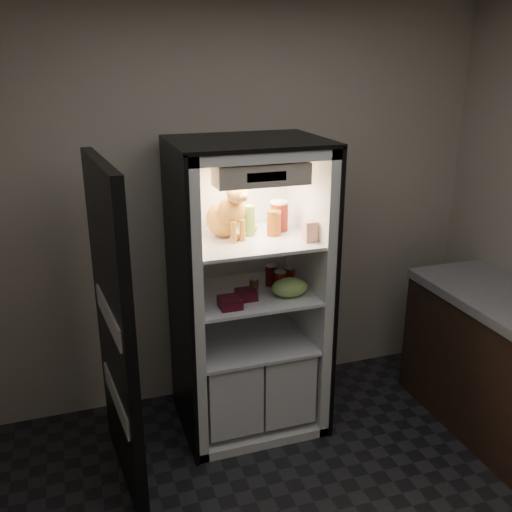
{
  "coord_description": "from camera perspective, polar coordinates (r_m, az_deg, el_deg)",
  "views": [
    {
      "loc": [
        -1.0,
        -1.78,
        2.32
      ],
      "look_at": [
        0.04,
        1.32,
        1.17
      ],
      "focal_mm": 40.0,
      "sensor_mm": 36.0,
      "label": 1
    }
  ],
  "objects": [
    {
      "name": "refrigerator",
      "position": [
        3.66,
        -0.91,
        -5.39
      ],
      "size": [
        0.9,
        0.72,
        1.88
      ],
      "color": "white",
      "rests_on": "floor"
    },
    {
      "name": "mayo_tub",
      "position": [
        3.57,
        -1.17,
        3.6
      ],
      "size": [
        0.09,
        0.09,
        0.12
      ],
      "color": "white",
      "rests_on": "refrigerator"
    },
    {
      "name": "soda_can_a",
      "position": [
        3.62,
        1.51,
        -1.94
      ],
      "size": [
        0.07,
        0.07,
        0.14
      ],
      "color": "black",
      "rests_on": "refrigerator"
    },
    {
      "name": "condiment_jar",
      "position": [
        3.56,
        -0.21,
        -2.79
      ],
      "size": [
        0.06,
        0.06,
        0.08
      ],
      "color": "#553518",
      "rests_on": "refrigerator"
    },
    {
      "name": "tabby_cat",
      "position": [
        3.4,
        -2.87,
        4.26
      ],
      "size": [
        0.36,
        0.39,
        0.4
      ],
      "rotation": [
        0.0,
        0.0,
        0.31
      ],
      "color": "#C37019",
      "rests_on": "refrigerator"
    },
    {
      "name": "soda_can_c",
      "position": [
        3.52,
        2.44,
        -2.58
      ],
      "size": [
        0.07,
        0.07,
        0.14
      ],
      "color": "black",
      "rests_on": "refrigerator"
    },
    {
      "name": "room_shell",
      "position": [
        2.16,
        10.2,
        0.07
      ],
      "size": [
        3.6,
        3.6,
        3.6
      ],
      "color": "white",
      "rests_on": "floor"
    },
    {
      "name": "berry_box_right",
      "position": [
        3.43,
        -0.98,
        -3.88
      ],
      "size": [
        0.12,
        0.12,
        0.06
      ],
      "primitive_type": "cube",
      "color": "#520D1C",
      "rests_on": "refrigerator"
    },
    {
      "name": "fridge_door",
      "position": [
        3.18,
        -13.92,
        -7.54
      ],
      "size": [
        0.14,
        0.87,
        1.85
      ],
      "rotation": [
        0.0,
        0.0,
        0.1
      ],
      "color": "black",
      "rests_on": "floor"
    },
    {
      "name": "salsa_jar",
      "position": [
        3.46,
        1.8,
        3.32
      ],
      "size": [
        0.09,
        0.09,
        0.15
      ],
      "color": "maroon",
      "rests_on": "refrigerator"
    },
    {
      "name": "berry_box_left",
      "position": [
        3.32,
        -2.62,
        -4.67
      ],
      "size": [
        0.13,
        0.13,
        0.06
      ],
      "primitive_type": "cube",
      "color": "#520D1C",
      "rests_on": "refrigerator"
    },
    {
      "name": "pepper_jar",
      "position": [
        3.55,
        2.34,
        4.05
      ],
      "size": [
        0.11,
        0.11,
        0.19
      ],
      "color": "maroon",
      "rests_on": "refrigerator"
    },
    {
      "name": "cream_carton",
      "position": [
        3.36,
        5.4,
        2.47
      ],
      "size": [
        0.07,
        0.07,
        0.12
      ],
      "primitive_type": "cube",
      "color": "white",
      "rests_on": "refrigerator"
    },
    {
      "name": "grape_bag",
      "position": [
        3.47,
        3.38,
        -3.14
      ],
      "size": [
        0.23,
        0.17,
        0.11
      ],
      "primitive_type": "ellipsoid",
      "color": "#7BB052",
      "rests_on": "refrigerator"
    },
    {
      "name": "soda_can_b",
      "position": [
        3.6,
        3.34,
        -2.11
      ],
      "size": [
        0.07,
        0.07,
        0.13
      ],
      "color": "black",
      "rests_on": "refrigerator"
    },
    {
      "name": "parmesan_shaker",
      "position": [
        3.45,
        -0.71,
        3.57
      ],
      "size": [
        0.07,
        0.07,
        0.19
      ],
      "color": "#23822D",
      "rests_on": "refrigerator"
    }
  ]
}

